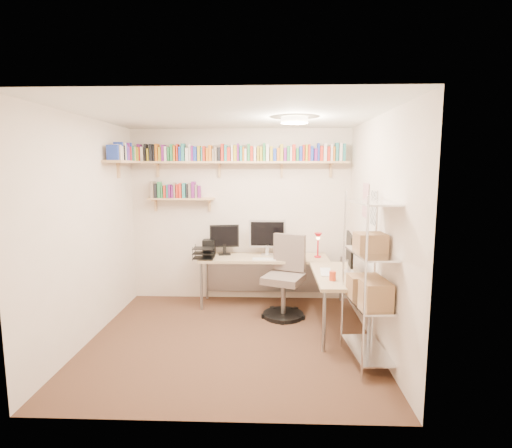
# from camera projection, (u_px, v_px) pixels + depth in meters

# --- Properties ---
(ground) EXTENTS (3.20, 3.20, 0.00)m
(ground) POSITION_uv_depth(u_px,v_px,m) (231.00, 339.00, 4.56)
(ground) COLOR #3F2A1B
(ground) RESTS_ON ground
(room_shell) EXTENTS (3.24, 3.04, 2.52)m
(room_shell) POSITION_uv_depth(u_px,v_px,m) (231.00, 204.00, 4.34)
(room_shell) COLOR beige
(room_shell) RESTS_ON ground
(wall_shelves) EXTENTS (3.12, 1.09, 0.80)m
(wall_shelves) POSITION_uv_depth(u_px,v_px,m) (212.00, 161.00, 5.58)
(wall_shelves) COLOR tan
(wall_shelves) RESTS_ON ground
(corner_desk) EXTENTS (2.15, 1.78, 1.21)m
(corner_desk) POSITION_uv_depth(u_px,v_px,m) (273.00, 261.00, 5.39)
(corner_desk) COLOR tan
(corner_desk) RESTS_ON ground
(office_chair) EXTENTS (0.62, 0.62, 1.07)m
(office_chair) POSITION_uv_depth(u_px,v_px,m) (285.00, 282.00, 5.24)
(office_chair) COLOR black
(office_chair) RESTS_ON ground
(wire_rack) EXTENTS (0.42, 0.77, 1.71)m
(wire_rack) POSITION_uv_depth(u_px,v_px,m) (370.00, 278.00, 3.90)
(wire_rack) COLOR silver
(wire_rack) RESTS_ON ground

